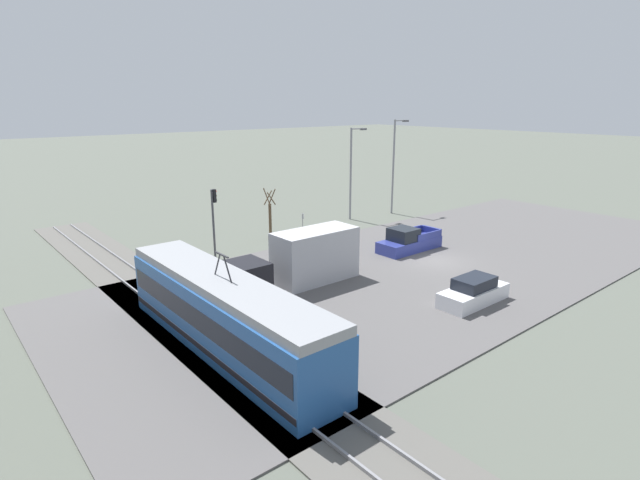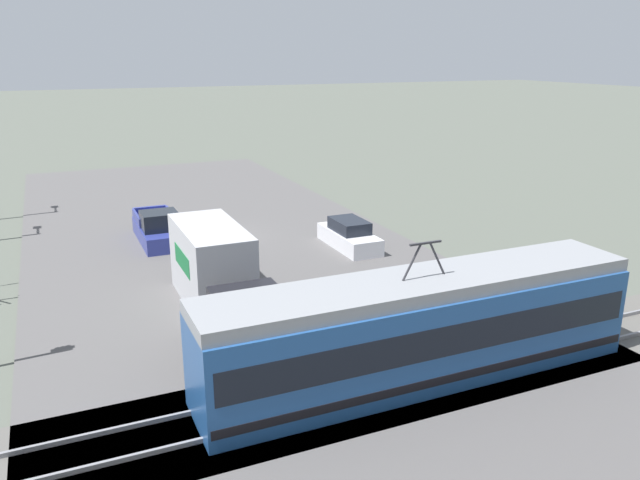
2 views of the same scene
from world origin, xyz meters
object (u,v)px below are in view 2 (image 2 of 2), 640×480
at_px(light_rail_tram, 421,329).
at_px(box_truck, 220,277).
at_px(pickup_truck, 158,230).
at_px(sedan_car_0, 349,236).

bearing_deg(light_rail_tram, box_truck, -59.58).
height_order(box_truck, pickup_truck, box_truck).
height_order(light_rail_tram, box_truck, light_rail_tram).
bearing_deg(pickup_truck, box_truck, 93.01).
xyz_separation_m(box_truck, sedan_car_0, (-8.59, -5.76, -0.88)).
bearing_deg(sedan_car_0, pickup_truck, 150.77).
distance_m(light_rail_tram, box_truck, 8.84).
bearing_deg(box_truck, light_rail_tram, 120.42).
xyz_separation_m(light_rail_tram, pickup_truck, (5.05, -18.51, -0.96)).
bearing_deg(box_truck, sedan_car_0, -146.17).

